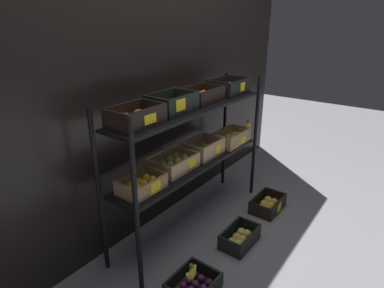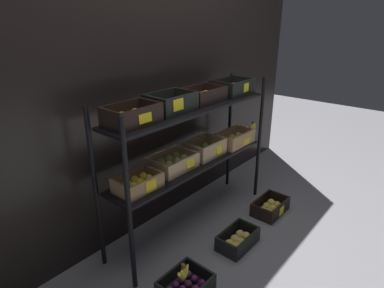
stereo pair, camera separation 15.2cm
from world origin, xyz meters
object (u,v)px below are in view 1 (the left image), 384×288
object	(u,v)px
crate_ground_plum	(193,287)
crate_ground_apple_gold	(240,238)
crate_ground_center_apple_gold	(267,205)
display_rack	(193,133)
banana_bunch_loose	(191,274)

from	to	relation	value
crate_ground_plum	crate_ground_apple_gold	distance (m)	0.59
crate_ground_center_apple_gold	display_rack	bearing A→B (deg)	141.70
display_rack	crate_ground_center_apple_gold	size ratio (longest dim) A/B	4.76
crate_ground_apple_gold	banana_bunch_loose	bearing A→B (deg)	179.26
crate_ground_apple_gold	banana_bunch_loose	size ratio (longest dim) A/B	2.60
display_rack	crate_ground_plum	size ratio (longest dim) A/B	5.25
crate_ground_center_apple_gold	banana_bunch_loose	distance (m)	1.19
banana_bunch_loose	crate_ground_apple_gold	bearing A→B (deg)	-0.74
display_rack	crate_ground_apple_gold	distance (m)	0.89
display_rack	crate_ground_center_apple_gold	bearing A→B (deg)	-38.30
crate_ground_center_apple_gold	banana_bunch_loose	size ratio (longest dim) A/B	2.71
crate_ground_plum	crate_ground_center_apple_gold	xyz separation A→B (m)	(1.17, 0.02, 0.01)
crate_ground_apple_gold	crate_ground_center_apple_gold	size ratio (longest dim) A/B	0.96
display_rack	banana_bunch_loose	bearing A→B (deg)	-143.97
crate_ground_plum	banana_bunch_loose	bearing A→B (deg)	-176.25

